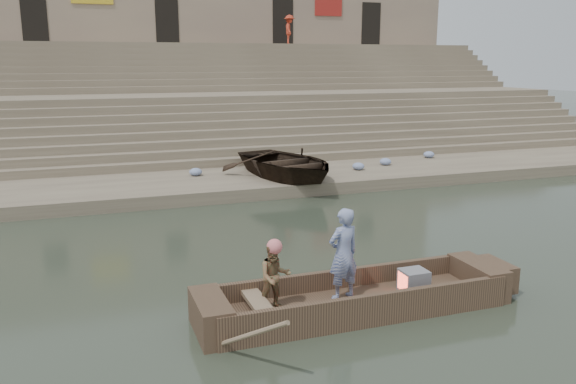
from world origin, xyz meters
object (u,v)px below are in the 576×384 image
beached_rowboat (287,163)px  pedestrian (289,30)px  rowing_man (275,277)px  main_rowboat (355,306)px  television (413,281)px  standing_man (343,254)px

beached_rowboat → pedestrian: 16.76m
rowing_man → pedestrian: size_ratio=0.69×
main_rowboat → pedestrian: bearing=72.9°
television → pedestrian: size_ratio=0.27×
main_rowboat → beached_rowboat: size_ratio=1.05×
standing_man → rowing_man: (-1.26, -0.04, -0.24)m
beached_rowboat → pedestrian: pedestrian is taller
main_rowboat → television: 1.19m
rowing_man → television: bearing=0.6°
television → beached_rowboat: size_ratio=0.10×
main_rowboat → rowing_man: bearing=176.0°
main_rowboat → standing_man: size_ratio=3.07×
rowing_man → beached_rowboat: size_ratio=0.24×
rowing_man → main_rowboat: bearing=-1.2°
television → standing_man: bearing=174.0°
standing_man → beached_rowboat: 9.96m
television → rowing_man: bearing=177.8°
main_rowboat → rowing_man: 1.60m
main_rowboat → television: size_ratio=10.87×
main_rowboat → pedestrian: pedestrian is taller
pedestrian → beached_rowboat: bearing=179.2°
pedestrian → standing_man: bearing=-178.4°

